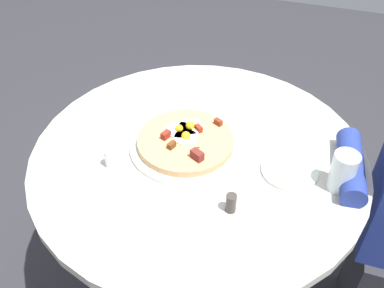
% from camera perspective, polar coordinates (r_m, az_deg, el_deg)
% --- Properties ---
extents(ground_plane, '(6.00, 6.00, 0.00)m').
position_cam_1_polar(ground_plane, '(1.85, 0.64, -18.05)').
color(ground_plane, '#2D2D33').
extents(dining_table, '(1.00, 1.00, 0.73)m').
position_cam_1_polar(dining_table, '(1.40, 0.81, -6.25)').
color(dining_table, beige).
rests_on(dining_table, ground_plane).
extents(pizza_plate, '(0.34, 0.34, 0.01)m').
position_cam_1_polar(pizza_plate, '(1.29, -0.87, -0.17)').
color(pizza_plate, silver).
rests_on(pizza_plate, dining_table).
extents(breakfast_pizza, '(0.29, 0.29, 0.05)m').
position_cam_1_polar(breakfast_pizza, '(1.28, -0.87, 0.51)').
color(breakfast_pizza, tan).
rests_on(breakfast_pizza, pizza_plate).
extents(bread_plate, '(0.16, 0.16, 0.01)m').
position_cam_1_polar(bread_plate, '(1.24, 12.85, -3.58)').
color(bread_plate, silver).
rests_on(bread_plate, dining_table).
extents(napkin, '(0.19, 0.17, 0.00)m').
position_cam_1_polar(napkin, '(1.37, -14.26, 1.10)').
color(napkin, white).
rests_on(napkin, dining_table).
extents(fork, '(0.18, 0.05, 0.00)m').
position_cam_1_polar(fork, '(1.38, -14.05, 1.72)').
color(fork, silver).
rests_on(fork, napkin).
extents(knife, '(0.18, 0.05, 0.00)m').
position_cam_1_polar(knife, '(1.36, -14.53, 0.77)').
color(knife, silver).
rests_on(knife, napkin).
extents(water_glass, '(0.07, 0.07, 0.12)m').
position_cam_1_polar(water_glass, '(1.20, 19.50, -3.51)').
color(water_glass, silver).
rests_on(water_glass, dining_table).
extents(salt_shaker, '(0.03, 0.03, 0.06)m').
position_cam_1_polar(salt_shaker, '(1.24, -10.95, -1.89)').
color(salt_shaker, white).
rests_on(salt_shaker, dining_table).
extents(pepper_shaker, '(0.03, 0.03, 0.06)m').
position_cam_1_polar(pepper_shaker, '(1.10, 5.23, -7.85)').
color(pepper_shaker, '#3F3833').
rests_on(pepper_shaker, dining_table).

